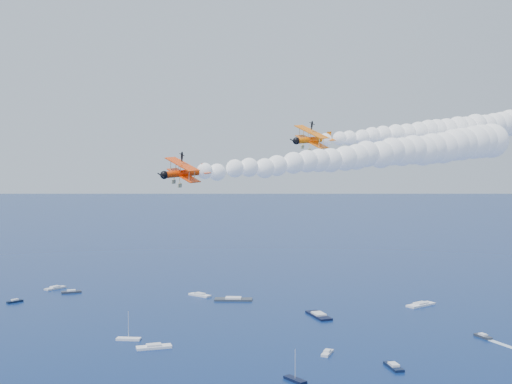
{
  "coord_description": "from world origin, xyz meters",
  "views": [
    {
      "loc": [
        -0.61,
        -80.2,
        54.91
      ],
      "look_at": [
        -7.34,
        24.17,
        49.43
      ],
      "focal_mm": 45.85,
      "sensor_mm": 36.0,
      "label": 1
    }
  ],
  "objects": [
    {
      "name": "biplane_lead",
      "position": [
        2.04,
        36.38,
        58.12
      ],
      "size": [
        11.84,
        12.81,
        8.25
      ],
      "primitive_type": null,
      "rotation": [
        -0.29,
        0.07,
        3.69
      ],
      "color": "#FF6C05"
    },
    {
      "name": "spectator_boats",
      "position": [
        -5.77,
        112.44,
        0.35
      ],
      "size": [
        241.86,
        158.33,
        0.7
      ],
      "color": "#2B303A",
      "rests_on": "ground"
    },
    {
      "name": "biplane_trail",
      "position": [
        -16.72,
        11.96,
        52.73
      ],
      "size": [
        10.97,
        11.69,
        7.12
      ],
      "primitive_type": null,
      "rotation": [
        -0.23,
        0.07,
        3.75
      ],
      "color": "#FF3F05"
    },
    {
      "name": "smoke_trail_trail",
      "position": [
        11.25,
        31.64,
        55.37
      ],
      "size": [
        71.72,
        68.05,
        11.97
      ],
      "primitive_type": null,
      "rotation": [
        0.0,
        0.0,
        3.75
      ],
      "color": "white"
    },
    {
      "name": "smoke_trail_lead",
      "position": [
        31.28,
        54.12,
        60.76
      ],
      "size": [
        71.59,
        64.53,
        11.97
      ],
      "primitive_type": null,
      "rotation": [
        0.0,
        0.0,
        3.69
      ],
      "color": "white"
    }
  ]
}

